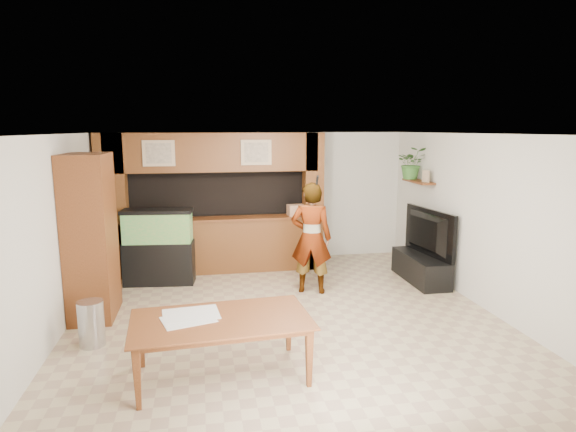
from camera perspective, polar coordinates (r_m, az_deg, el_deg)
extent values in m
plane|color=tan|center=(7.04, -0.20, -12.00)|extent=(6.50, 6.50, 0.00)
plane|color=white|center=(6.51, -0.22, 9.69)|extent=(6.50, 6.50, 0.00)
plane|color=beige|center=(9.82, -3.52, 2.27)|extent=(6.00, 0.00, 6.00)
plane|color=beige|center=(6.82, -25.92, -2.34)|extent=(0.00, 6.50, 6.50)
plane|color=beige|center=(7.75, 22.20, -0.65)|extent=(0.00, 6.50, 6.50)
cube|color=brown|center=(9.12, -8.50, -3.57)|extent=(3.80, 0.35, 1.00)
cube|color=brown|center=(9.01, -8.58, -0.36)|extent=(3.80, 0.43, 0.04)
cube|color=brown|center=(8.87, -8.80, 7.47)|extent=(3.80, 0.35, 0.70)
cube|color=brown|center=(9.10, -20.03, 1.02)|extent=(0.50, 0.35, 2.60)
cube|color=brown|center=(9.20, 2.96, 1.73)|extent=(0.35, 0.35, 2.60)
cube|color=black|center=(9.49, -8.76, 2.80)|extent=(4.20, 0.45, 0.85)
cube|color=tan|center=(8.70, -15.07, 7.19)|extent=(0.55, 0.03, 0.45)
cube|color=tan|center=(8.69, -15.08, 7.18)|extent=(0.43, 0.01, 0.35)
cube|color=tan|center=(8.73, -3.79, 7.53)|extent=(0.55, 0.03, 0.45)
cube|color=tan|center=(8.71, -3.78, 7.52)|extent=(0.43, 0.01, 0.35)
cylinder|color=black|center=(7.67, -24.09, 3.65)|extent=(0.04, 0.25, 0.25)
cylinder|color=white|center=(7.67, -23.90, 3.66)|extent=(0.01, 0.21, 0.21)
cube|color=brown|center=(9.31, 15.19, 3.97)|extent=(0.25, 0.90, 0.04)
cube|color=brown|center=(7.34, -22.35, -2.29)|extent=(0.58, 0.96, 2.34)
cylinder|color=#B2B2B7|center=(6.59, -22.28, -11.71)|extent=(0.31, 0.31, 0.58)
cube|color=black|center=(8.70, -14.98, -5.37)|extent=(1.19, 0.44, 0.74)
cube|color=#327E4C|center=(8.56, -15.18, -1.33)|extent=(1.14, 0.41, 0.51)
cube|color=black|center=(8.51, -15.27, 0.56)|extent=(1.19, 0.44, 0.06)
cube|color=black|center=(8.90, 15.44, -5.96)|extent=(0.51, 1.40, 0.47)
imported|color=black|center=(8.75, 15.64, -1.91)|extent=(0.37, 1.43, 0.82)
cube|color=tan|center=(9.03, 16.03, 4.56)|extent=(0.07, 0.16, 0.21)
imported|color=#356A2A|center=(9.50, 14.47, 6.09)|extent=(0.66, 0.62, 0.61)
imported|color=#988153|center=(7.85, 2.77, -2.62)|extent=(0.77, 0.63, 1.83)
cylinder|color=black|center=(7.55, 3.47, 4.24)|extent=(0.04, 0.10, 0.16)
imported|color=brown|center=(5.41, -7.79, -15.36)|extent=(1.97, 1.19, 0.67)
cube|color=silver|center=(5.33, -11.73, -11.92)|extent=(0.63, 0.53, 0.01)
cube|color=silver|center=(5.47, -11.43, -11.33)|extent=(0.65, 0.50, 0.01)
cube|color=tan|center=(9.16, 0.95, 0.72)|extent=(0.34, 0.25, 0.21)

